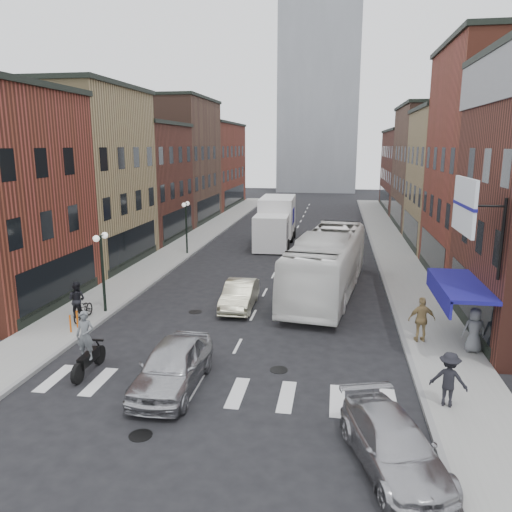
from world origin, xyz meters
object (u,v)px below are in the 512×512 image
at_px(streetlamp_near, 102,258).
at_px(ped_left_solo, 77,300).
at_px(bike_rack, 74,321).
at_px(box_truck, 276,222).
at_px(streetlamp_far, 186,218).
at_px(sedan_left_far, 240,295).
at_px(sedan_left_near, 173,365).
at_px(curb_car, 394,445).
at_px(billboard_sign, 467,208).
at_px(ped_right_c, 474,330).
at_px(ped_right_b, 422,319).
at_px(parked_bicycle, 83,310).
at_px(motorcycle_rider, 87,345).
at_px(transit_bus, 327,263).
at_px(ped_right_a, 449,379).

height_order(streetlamp_near, ped_left_solo, streetlamp_near).
height_order(bike_rack, box_truck, box_truck).
xyz_separation_m(streetlamp_far, sedan_left_far, (6.51, -12.00, -2.20)).
xyz_separation_m(streetlamp_near, sedan_left_near, (5.90, -6.99, -2.08)).
bearing_deg(curb_car, ped_left_solo, 129.28).
bearing_deg(sedan_left_near, ped_left_solo, 139.17).
bearing_deg(billboard_sign, streetlamp_far, 132.41).
relative_size(bike_rack, sedan_left_far, 0.19).
distance_m(billboard_sign, ped_right_c, 5.28).
xyz_separation_m(sedan_left_far, ped_right_b, (8.56, -3.54, 0.42)).
bearing_deg(parked_bicycle, motorcycle_rider, -62.95).
height_order(streetlamp_near, sedan_left_near, streetlamp_near).
bearing_deg(transit_bus, streetlamp_near, -145.95).
height_order(streetlamp_far, parked_bicycle, streetlamp_far).
relative_size(parked_bicycle, ped_right_a, 1.05).
bearing_deg(transit_bus, motorcycle_rider, -117.79).
height_order(transit_bus, ped_left_solo, transit_bus).
distance_m(sedan_left_far, ped_left_solo, 8.03).
distance_m(streetlamp_far, ped_right_b, 21.72).
relative_size(billboard_sign, parked_bicycle, 1.96).
relative_size(transit_bus, ped_right_a, 7.06).
relative_size(streetlamp_near, ped_right_a, 2.28).
height_order(box_truck, ped_left_solo, box_truck).
xyz_separation_m(transit_bus, ped_right_c, (6.05, -7.76, -0.70)).
bearing_deg(parked_bicycle, box_truck, 69.65).
bearing_deg(streetlamp_near, ped_right_a, -24.87).
height_order(streetlamp_near, curb_car, streetlamp_near).
height_order(billboard_sign, sedan_left_far, billboard_sign).
bearing_deg(parked_bicycle, streetlamp_far, 85.96).
relative_size(parked_bicycle, ped_left_solo, 1.05).
distance_m(bike_rack, sedan_left_near, 7.47).
bearing_deg(transit_bus, ped_right_c, -44.28).
bearing_deg(ped_right_a, transit_bus, -55.77).
xyz_separation_m(motorcycle_rider, ped_left_solo, (-3.33, 5.37, -0.10)).
distance_m(motorcycle_rider, ped_right_a, 12.64).
xyz_separation_m(motorcycle_rider, sedan_left_far, (4.07, 8.46, -0.44)).
height_order(billboard_sign, box_truck, billboard_sign).
bearing_deg(sedan_left_far, ped_right_b, -23.55).
height_order(bike_rack, parked_bicycle, parked_bicycle).
bearing_deg(motorcycle_rider, streetlamp_near, 108.11).
bearing_deg(transit_bus, parked_bicycle, -141.56).
xyz_separation_m(streetlamp_far, ped_right_a, (15.07, -20.98, -1.86)).
height_order(bike_rack, ped_left_solo, ped_left_solo).
relative_size(streetlamp_near, sedan_left_far, 0.96).
height_order(streetlamp_far, ped_right_b, streetlamp_far).
bearing_deg(transit_bus, streetlamp_far, 149.51).
distance_m(sedan_left_far, ped_right_c, 11.34).
xyz_separation_m(billboard_sign, box_truck, (-9.74, 22.79, -4.19)).
height_order(streetlamp_far, sedan_left_near, streetlamp_far).
bearing_deg(box_truck, ped_left_solo, -110.74).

